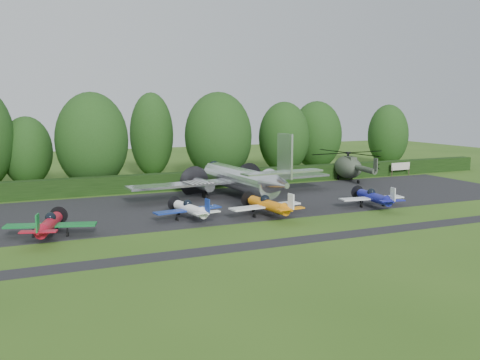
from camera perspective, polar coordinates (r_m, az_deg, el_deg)
name	(u,v)px	position (r m, az deg, el deg)	size (l,w,h in m)	color
ground	(269,224)	(46.26, 3.15, -4.66)	(160.00, 160.00, 0.00)	#305417
apron	(225,204)	(55.16, -1.57, -2.54)	(70.00, 18.00, 0.01)	black
taxiway_verge	(305,240)	(41.16, 6.97, -6.34)	(70.00, 2.00, 0.00)	black
hedgerow	(191,188)	(65.32, -5.23, -0.88)	(90.00, 1.60, 2.00)	black
transport_plane	(241,179)	(57.86, 0.06, 0.14)	(24.19, 18.55, 7.75)	silver
light_plane_red	(49,224)	(43.56, -19.70, -4.47)	(6.87, 7.23, 2.64)	#A20F21
light_plane_white	(190,209)	(47.53, -5.33, -3.09)	(6.33, 6.65, 2.43)	white
light_plane_orange	(268,205)	(48.56, 3.05, -2.68)	(7.07, 7.44, 2.72)	orange
light_plane_blue	(374,197)	(54.45, 14.10, -1.79)	(6.66, 7.00, 2.56)	navy
helicopter	(348,165)	(72.77, 11.46, 1.56)	(11.85, 13.87, 3.82)	#3C4737
sign_board	(401,167)	(79.33, 16.76, 1.35)	(3.34, 0.13, 1.88)	#3F3326
tree_1	(231,140)	(80.18, -1.00, 4.24)	(6.22, 6.22, 9.44)	black
tree_2	(27,151)	(71.30, -21.78, 2.84)	(6.16, 6.16, 8.69)	black
tree_3	(152,135)	(76.51, -9.41, 4.81)	(6.08, 6.08, 11.77)	black
tree_4	(218,136)	(72.37, -2.33, 4.73)	(9.07, 9.07, 11.78)	black
tree_5	(284,138)	(79.20, 4.71, 4.54)	(7.45, 7.45, 10.48)	black
tree_7	(388,135)	(91.72, 15.51, 4.63)	(6.59, 6.59, 10.04)	black
tree_9	(316,135)	(84.81, 8.16, 4.76)	(7.90, 7.90, 10.59)	black
tree_10	(92,140)	(67.31, -15.52, 4.11)	(8.70, 8.70, 11.64)	black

